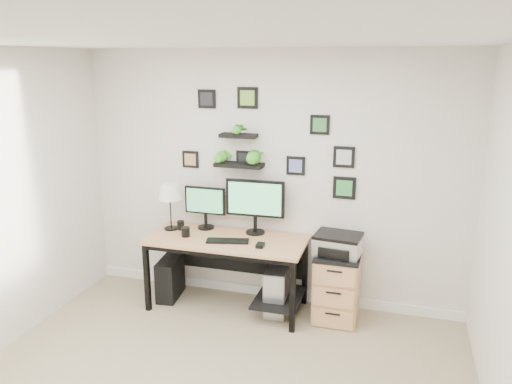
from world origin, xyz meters
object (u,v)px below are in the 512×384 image
(printer, at_px, (338,244))
(pc_tower_black, at_px, (170,278))
(mug, at_px, (186,232))
(file_cabinet, at_px, (337,286))
(monitor_right, at_px, (255,202))
(pc_tower_grey, at_px, (278,289))
(desk, at_px, (231,249))
(table_lamp, at_px, (170,193))
(monitor_left, at_px, (205,204))

(printer, bearing_deg, pc_tower_black, -178.12)
(mug, height_order, file_cabinet, mug)
(monitor_right, bearing_deg, mug, -156.18)
(monitor_right, bearing_deg, pc_tower_grey, -28.83)
(monitor_right, height_order, printer, monitor_right)
(desk, height_order, pc_tower_grey, desk)
(desk, xyz_separation_m, table_lamp, (-0.69, 0.07, 0.52))
(desk, bearing_deg, table_lamp, 174.03)
(table_lamp, height_order, pc_tower_grey, table_lamp)
(monitor_right, distance_m, file_cabinet, 1.16)
(mug, distance_m, pc_tower_black, 0.64)
(monitor_left, xyz_separation_m, file_cabinet, (1.43, -0.14, -0.68))
(table_lamp, xyz_separation_m, pc_tower_grey, (1.18, -0.04, -0.91))
(desk, xyz_separation_m, mug, (-0.45, -0.10, 0.17))
(mug, height_order, pc_tower_black, mug)
(table_lamp, relative_size, pc_tower_grey, 1.00)
(file_cabinet, bearing_deg, table_lamp, 179.53)
(table_lamp, xyz_separation_m, printer, (1.76, -0.01, -0.38))
(monitor_right, xyz_separation_m, file_cabinet, (0.88, -0.13, -0.75))
(desk, xyz_separation_m, printer, (1.06, 0.06, 0.14))
(pc_tower_grey, bearing_deg, monitor_left, 168.94)
(table_lamp, bearing_deg, desk, -5.97)
(monitor_left, bearing_deg, file_cabinet, -5.43)
(table_lamp, bearing_deg, mug, -35.15)
(pc_tower_grey, height_order, file_cabinet, file_cabinet)
(pc_tower_black, xyz_separation_m, pc_tower_grey, (1.19, 0.02, 0.02))
(file_cabinet, distance_m, printer, 0.44)
(table_lamp, distance_m, mug, 0.46)
(desk, distance_m, file_cabinet, 1.11)
(mug, bearing_deg, monitor_right, 23.82)
(desk, relative_size, pc_tower_grey, 3.23)
(monitor_left, distance_m, table_lamp, 0.39)
(desk, relative_size, printer, 3.41)
(mug, xyz_separation_m, pc_tower_grey, (0.94, 0.13, -0.56))
(table_lamp, height_order, printer, table_lamp)
(monitor_right, distance_m, mug, 0.77)
(desk, xyz_separation_m, pc_tower_black, (-0.70, 0.01, -0.41))
(pc_tower_grey, height_order, printer, printer)
(printer, bearing_deg, file_cabinet, -33.01)
(table_lamp, bearing_deg, pc_tower_grey, -2.06)
(desk, bearing_deg, mug, -167.82)
(table_lamp, distance_m, pc_tower_grey, 1.49)
(monitor_left, relative_size, table_lamp, 0.92)
(desk, height_order, monitor_right, monitor_right)
(monitor_left, distance_m, pc_tower_grey, 1.15)
(monitor_left, relative_size, monitor_right, 0.74)
(monitor_left, xyz_separation_m, pc_tower_black, (-0.35, -0.19, -0.80))
(desk, xyz_separation_m, monitor_left, (-0.35, 0.19, 0.39))
(printer, bearing_deg, mug, -173.90)
(file_cabinet, bearing_deg, mug, -174.17)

